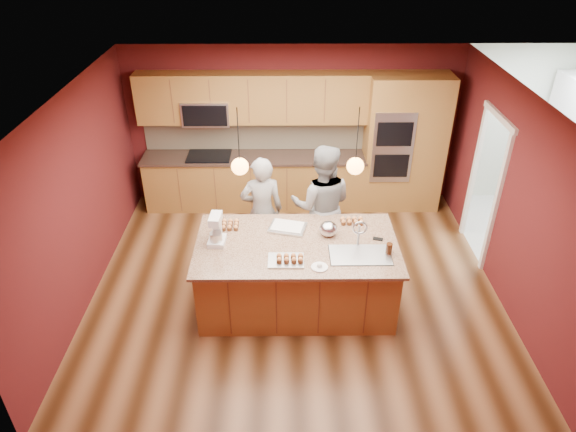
{
  "coord_description": "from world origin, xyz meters",
  "views": [
    {
      "loc": [
        -0.14,
        -5.66,
        4.57
      ],
      "look_at": [
        -0.1,
        -0.1,
        1.16
      ],
      "focal_mm": 32.0,
      "sensor_mm": 36.0,
      "label": 1
    }
  ],
  "objects_px": {
    "mixing_bowl": "(328,229)",
    "person_right": "(322,206)",
    "stand_mixer": "(216,231)",
    "person_left": "(262,211)",
    "island": "(298,273)"
  },
  "relations": [
    {
      "from": "person_left",
      "to": "stand_mixer",
      "type": "xyz_separation_m",
      "value": [
        -0.52,
        -0.92,
        0.27
      ]
    },
    {
      "from": "island",
      "to": "person_right",
      "type": "distance_m",
      "value": 1.12
    },
    {
      "from": "person_right",
      "to": "mixing_bowl",
      "type": "bearing_deg",
      "value": 98.62
    },
    {
      "from": "stand_mixer",
      "to": "mixing_bowl",
      "type": "relative_size",
      "value": 1.69
    },
    {
      "from": "person_left",
      "to": "mixing_bowl",
      "type": "height_order",
      "value": "person_left"
    },
    {
      "from": "mixing_bowl",
      "to": "island",
      "type": "bearing_deg",
      "value": -153.27
    },
    {
      "from": "stand_mixer",
      "to": "mixing_bowl",
      "type": "height_order",
      "value": "stand_mixer"
    },
    {
      "from": "person_right",
      "to": "stand_mixer",
      "type": "relative_size",
      "value": 4.69
    },
    {
      "from": "island",
      "to": "person_left",
      "type": "relative_size",
      "value": 1.52
    },
    {
      "from": "island",
      "to": "stand_mixer",
      "type": "distance_m",
      "value": 1.19
    },
    {
      "from": "island",
      "to": "mixing_bowl",
      "type": "height_order",
      "value": "island"
    },
    {
      "from": "island",
      "to": "person_right",
      "type": "xyz_separation_m",
      "value": [
        0.36,
        0.96,
        0.44
      ]
    },
    {
      "from": "stand_mixer",
      "to": "person_left",
      "type": "bearing_deg",
      "value": 64.26
    },
    {
      "from": "person_right",
      "to": "mixing_bowl",
      "type": "height_order",
      "value": "person_right"
    },
    {
      "from": "mixing_bowl",
      "to": "person_right",
      "type": "bearing_deg",
      "value": 92.48
    }
  ]
}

